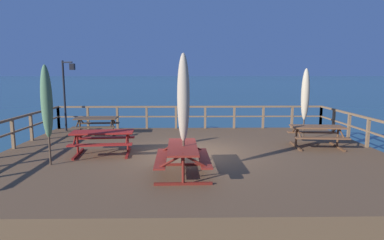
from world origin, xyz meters
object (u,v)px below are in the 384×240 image
at_px(picnic_table_mid_centre, 103,138).
at_px(picnic_table_front_left, 317,132).
at_px(patio_umbrella_tall_mid_left, 47,102).
at_px(patio_umbrella_short_front, 183,99).
at_px(patio_umbrella_short_mid, 305,95).
at_px(picnic_table_back_left, 96,122).
at_px(lamp_post_hooked, 67,85).
at_px(picnic_table_front_right, 183,154).

bearing_deg(picnic_table_mid_centre, picnic_table_front_left, 6.98).
relative_size(picnic_table_mid_centre, patio_umbrella_tall_mid_left, 0.72).
xyz_separation_m(patio_umbrella_short_front, patio_umbrella_short_mid, (4.76, 4.40, -0.20)).
distance_m(picnic_table_back_left, lamp_post_hooked, 2.40).
relative_size(patio_umbrella_tall_mid_left, patio_umbrella_short_mid, 1.02).
height_order(picnic_table_mid_centre, picnic_table_front_left, same).
bearing_deg(patio_umbrella_short_mid, picnic_table_front_right, -137.43).
relative_size(picnic_table_mid_centre, picnic_table_back_left, 1.15).
xyz_separation_m(picnic_table_front_right, lamp_post_hooked, (-5.27, 6.47, 1.55)).
height_order(picnic_table_front_left, patio_umbrella_short_mid, patio_umbrella_short_mid).
height_order(picnic_table_front_right, patio_umbrella_short_mid, patio_umbrella_short_mid).
height_order(picnic_table_back_left, patio_umbrella_tall_mid_left, patio_umbrella_tall_mid_left).
height_order(patio_umbrella_short_mid, lamp_post_hooked, lamp_post_hooked).
relative_size(patio_umbrella_short_mid, lamp_post_hooked, 0.89).
distance_m(patio_umbrella_tall_mid_left, lamp_post_hooked, 5.71).
bearing_deg(lamp_post_hooked, picnic_table_back_left, -33.79).
bearing_deg(patio_umbrella_short_mid, patio_umbrella_short_front, -137.25).
bearing_deg(picnic_table_front_right, patio_umbrella_short_front, -6.37).
bearing_deg(patio_umbrella_tall_mid_left, lamp_post_hooked, 104.36).
distance_m(picnic_table_front_left, patio_umbrella_short_mid, 1.82).
bearing_deg(picnic_table_front_right, patio_umbrella_short_mid, 42.57).
relative_size(patio_umbrella_tall_mid_left, patio_umbrella_short_front, 0.91).
height_order(picnic_table_front_right, picnic_table_front_left, same).
distance_m(picnic_table_back_left, patio_umbrella_short_mid, 8.69).
distance_m(picnic_table_front_left, patio_umbrella_tall_mid_left, 9.01).
distance_m(patio_umbrella_short_mid, lamp_post_hooked, 10.27).
bearing_deg(lamp_post_hooked, picnic_table_front_left, -18.60).
xyz_separation_m(picnic_table_back_left, patio_umbrella_tall_mid_left, (-0.10, -4.51, 1.28)).
height_order(picnic_table_back_left, patio_umbrella_short_mid, patio_umbrella_short_mid).
distance_m(patio_umbrella_short_front, patio_umbrella_short_mid, 6.49).
xyz_separation_m(picnic_table_back_left, patio_umbrella_short_front, (3.78, -5.45, 1.45)).
bearing_deg(patio_umbrella_short_front, picnic_table_back_left, 124.71).
height_order(picnic_table_front_left, patio_umbrella_short_front, patio_umbrella_short_front).
xyz_separation_m(picnic_table_front_left, lamp_post_hooked, (-10.07, 3.39, 1.56)).
bearing_deg(picnic_table_front_left, picnic_table_front_right, -147.31).
height_order(patio_umbrella_tall_mid_left, lamp_post_hooked, lamp_post_hooked).
relative_size(picnic_table_mid_centre, picnic_table_front_left, 1.09).
xyz_separation_m(picnic_table_front_right, picnic_table_front_left, (4.80, 3.08, -0.01)).
bearing_deg(patio_umbrella_tall_mid_left, picnic_table_front_right, -13.75).
height_order(patio_umbrella_tall_mid_left, patio_umbrella_short_mid, patio_umbrella_tall_mid_left).
distance_m(picnic_table_mid_centre, patio_umbrella_tall_mid_left, 2.15).
relative_size(picnic_table_back_left, patio_umbrella_short_mid, 0.64).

